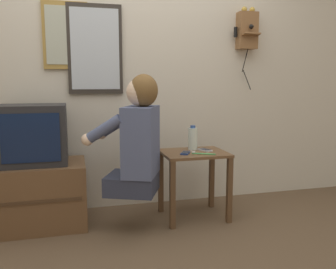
% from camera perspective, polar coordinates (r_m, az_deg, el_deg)
% --- Properties ---
extents(ground_plane, '(14.00, 14.00, 0.00)m').
position_cam_1_polar(ground_plane, '(2.44, -1.77, -18.67)').
color(ground_plane, brown).
extents(wall_back, '(6.80, 0.05, 2.55)m').
position_cam_1_polar(wall_back, '(3.19, -6.11, 11.27)').
color(wall_back, beige).
rests_on(wall_back, ground_plane).
extents(side_table, '(0.52, 0.43, 0.55)m').
position_cam_1_polar(side_table, '(2.92, 4.17, -5.18)').
color(side_table, brown).
rests_on(side_table, ground_plane).
extents(person, '(0.60, 0.52, 0.88)m').
position_cam_1_polar(person, '(2.61, -4.95, -0.52)').
color(person, '#2D3347').
rests_on(person, ground_plane).
extents(tv_stand, '(0.71, 0.50, 0.50)m').
position_cam_1_polar(tv_stand, '(2.96, -19.99, -9.09)').
color(tv_stand, brown).
rests_on(tv_stand, ground_plane).
extents(television, '(0.49, 0.38, 0.45)m').
position_cam_1_polar(television, '(2.87, -20.78, -0.01)').
color(television, '#232326').
rests_on(television, tv_stand).
extents(wall_phone_antique, '(0.22, 0.19, 0.75)m').
position_cam_1_polar(wall_phone_antique, '(3.47, 12.56, 16.02)').
color(wall_phone_antique, brown).
extents(framed_picture, '(0.36, 0.03, 0.54)m').
position_cam_1_polar(framed_picture, '(3.13, -16.11, 15.01)').
color(framed_picture, olive).
extents(wall_mirror, '(0.45, 0.04, 0.74)m').
position_cam_1_polar(wall_mirror, '(3.12, -11.62, 13.24)').
color(wall_mirror, '#2D2823').
extents(cell_phone_held, '(0.11, 0.14, 0.01)m').
position_cam_1_polar(cell_phone_held, '(2.82, 2.81, -2.97)').
color(cell_phone_held, navy).
rests_on(cell_phone_held, side_table).
extents(cell_phone_spare, '(0.10, 0.14, 0.01)m').
position_cam_1_polar(cell_phone_spare, '(2.95, 5.97, -2.49)').
color(cell_phone_spare, silver).
rests_on(cell_phone_spare, side_table).
extents(water_bottle, '(0.08, 0.08, 0.20)m').
position_cam_1_polar(water_bottle, '(2.98, 3.99, -0.63)').
color(water_bottle, silver).
rests_on(water_bottle, side_table).
extents(toothbrush, '(0.17, 0.10, 0.02)m').
position_cam_1_polar(toothbrush, '(2.80, 5.45, -3.04)').
color(toothbrush, '#4CBF66').
rests_on(toothbrush, side_table).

